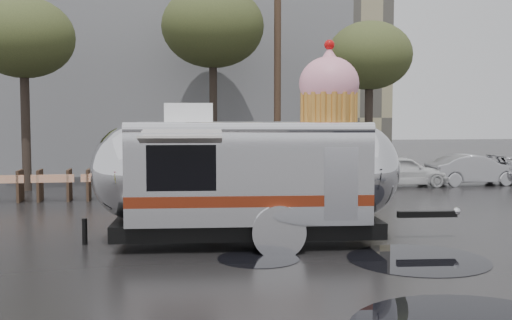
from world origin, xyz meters
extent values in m
plane|color=black|center=(0.00, 0.00, 0.00)|extent=(120.00, 120.00, 0.00)
cylinder|color=black|center=(-0.47, 1.15, 0.01)|extent=(1.55, 1.55, 0.01)
cylinder|color=black|center=(2.45, 0.59, 0.01)|extent=(2.62, 2.62, 0.01)
cube|color=slate|center=(-4.00, 24.00, 6.50)|extent=(22.00, 12.00, 13.00)
cylinder|color=#473323|center=(2.50, 14.00, 4.50)|extent=(0.28, 0.28, 9.00)
cylinder|color=#382D26|center=(-7.00, 13.00, 2.93)|extent=(0.32, 0.32, 5.85)
ellipsoid|color=#384120|center=(-7.00, 13.00, 5.52)|extent=(3.64, 3.64, 2.86)
cylinder|color=#382D26|center=(0.00, 15.00, 3.38)|extent=(0.32, 0.32, 6.75)
ellipsoid|color=#384120|center=(0.00, 15.00, 6.38)|extent=(4.20, 4.20, 3.30)
cylinder|color=#382D26|center=(6.00, 13.00, 2.70)|extent=(0.32, 0.32, 5.40)
ellipsoid|color=#384120|center=(6.00, 13.00, 5.10)|extent=(3.36, 3.36, 2.64)
cube|color=#473323|center=(-6.60, 10.00, 0.50)|extent=(0.08, 0.80, 1.00)
cube|color=#E5590C|center=(-7.05, 9.62, 0.75)|extent=(1.30, 0.04, 0.25)
cube|color=#473323|center=(-6.00, 10.00, 0.50)|extent=(0.08, 0.80, 1.00)
cube|color=#473323|center=(-5.10, 10.00, 0.50)|extent=(0.08, 0.80, 1.00)
cube|color=#E5590C|center=(-5.55, 9.62, 0.75)|extent=(1.30, 0.04, 0.25)
cube|color=#473323|center=(-4.50, 10.00, 0.50)|extent=(0.08, 0.80, 1.00)
cube|color=#473323|center=(-3.60, 10.00, 0.50)|extent=(0.08, 0.80, 1.00)
cube|color=#E5590C|center=(-4.05, 9.62, 0.75)|extent=(1.30, 0.04, 0.25)
imported|color=silver|center=(7.00, 12.00, 0.70)|extent=(4.00, 1.80, 1.40)
imported|color=#B2B2B7|center=(10.00, 12.00, 0.70)|extent=(4.00, 1.80, 1.40)
cube|color=silver|center=(-0.46, 2.69, 1.53)|extent=(5.01, 2.92, 1.97)
ellipsoid|color=silver|center=(1.94, 2.48, 1.53)|extent=(1.85, 2.65, 1.97)
ellipsoid|color=silver|center=(-2.85, 2.90, 1.53)|extent=(1.85, 2.65, 1.97)
cube|color=black|center=(-0.46, 2.69, 0.38)|extent=(5.63, 2.66, 0.33)
cylinder|color=black|center=(-0.01, 1.52, 0.38)|extent=(0.78, 0.31, 0.76)
cylinder|color=black|center=(0.19, 3.76, 0.38)|extent=(0.78, 0.31, 0.76)
cylinder|color=silver|center=(-0.03, 1.37, 0.44)|extent=(1.05, 0.20, 1.05)
cube|color=black|center=(3.46, 2.35, 0.55)|extent=(1.32, 0.25, 0.13)
sphere|color=silver|center=(4.11, 2.29, 0.60)|extent=(0.19, 0.19, 0.17)
cylinder|color=black|center=(-3.83, 2.99, 0.27)|extent=(0.12, 0.12, 0.55)
cube|color=#621E0C|center=(-0.57, 1.45, 1.04)|extent=(4.79, 0.45, 0.22)
cube|color=#621E0C|center=(-0.35, 3.94, 1.04)|extent=(4.79, 0.45, 0.22)
cube|color=black|center=(-1.87, 1.55, 1.69)|extent=(1.31, 0.15, 0.87)
cube|color=#ADA7A1|center=(-1.90, 1.28, 2.24)|extent=(1.57, 0.68, 0.16)
cube|color=silver|center=(1.17, 1.28, 1.36)|extent=(0.66, 0.09, 1.42)
cube|color=white|center=(-1.65, 2.80, 2.73)|extent=(1.04, 0.79, 0.41)
cylinder|color=gold|center=(1.28, 2.54, 2.84)|extent=(1.23, 1.23, 0.66)
ellipsoid|color=#FBA3B6|center=(1.28, 2.54, 3.36)|extent=(1.37, 1.37, 1.14)
cone|color=#FBA3B6|center=(1.28, 2.54, 3.93)|extent=(0.59, 0.59, 0.44)
sphere|color=red|center=(1.28, 2.54, 4.17)|extent=(0.24, 0.24, 0.22)
camera|label=1|loc=(-2.33, -9.75, 2.63)|focal=42.00mm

